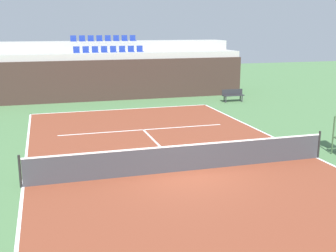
{
  "coord_description": "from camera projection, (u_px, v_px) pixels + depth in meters",
  "views": [
    {
      "loc": [
        -4.6,
        -13.49,
        5.01
      ],
      "look_at": [
        -0.02,
        2.0,
        1.2
      ],
      "focal_mm": 45.28,
      "sensor_mm": 36.0,
      "label": 1
    }
  ],
  "objects": [
    {
      "name": "sideline_left",
      "position": [
        23.0,
        187.0,
        13.51
      ],
      "size": [
        0.1,
        24.0,
        0.0
      ],
      "primitive_type": "cube",
      "color": "white",
      "rests_on": "court_surface"
    },
    {
      "name": "seating_row_upper",
      "position": [
        104.0,
        39.0,
        32.08
      ],
      "size": [
        4.95,
        0.44,
        0.44
      ],
      "color": "navy",
      "rests_on": "stands_tier_upper"
    },
    {
      "name": "player_bench",
      "position": [
        233.0,
        94.0,
        28.69
      ],
      "size": [
        1.5,
        0.4,
        0.85
      ],
      "color": "#232328",
      "rests_on": "ground_plane"
    },
    {
      "name": "seating_row_lower",
      "position": [
        109.0,
        51.0,
        30.0
      ],
      "size": [
        4.95,
        0.44,
        0.44
      ],
      "color": "navy",
      "rests_on": "stands_tier_lower"
    },
    {
      "name": "ground_plane",
      "position": [
        185.0,
        171.0,
        15.02
      ],
      "size": [
        80.0,
        80.0,
        0.0
      ],
      "primitive_type": "plane",
      "color": "#477042"
    },
    {
      "name": "tennis_net",
      "position": [
        185.0,
        158.0,
        14.9
      ],
      "size": [
        11.08,
        0.08,
        1.07
      ],
      "color": "black",
      "rests_on": "court_surface"
    },
    {
      "name": "stands_tier_upper",
      "position": [
        105.0,
        67.0,
        32.47
      ],
      "size": [
        19.08,
        2.4,
        3.91
      ],
      "primitive_type": "cube",
      "color": "#9E9E99",
      "rests_on": "ground_plane"
    },
    {
      "name": "service_line_far",
      "position": [
        143.0,
        130.0,
        20.99
      ],
      "size": [
        8.26,
        0.1,
        0.0
      ],
      "primitive_type": "cube",
      "color": "white",
      "rests_on": "court_surface"
    },
    {
      "name": "centre_service_line",
      "position": [
        161.0,
        147.0,
        18.0
      ],
      "size": [
        0.1,
        6.4,
        0.0
      ],
      "primitive_type": "cube",
      "color": "white",
      "rests_on": "court_surface"
    },
    {
      "name": "stands_tier_lower",
      "position": [
        110.0,
        75.0,
        30.31
      ],
      "size": [
        19.08,
        2.4,
        3.21
      ],
      "primitive_type": "cube",
      "color": "#9E9E99",
      "rests_on": "ground_plane"
    },
    {
      "name": "court_surface",
      "position": [
        185.0,
        171.0,
        15.02
      ],
      "size": [
        11.0,
        24.0,
        0.01
      ],
      "primitive_type": "cube",
      "color": "brown",
      "rests_on": "ground_plane"
    },
    {
      "name": "sideline_right",
      "position": [
        317.0,
        158.0,
        16.52
      ],
      "size": [
        0.1,
        24.0,
        0.0
      ],
      "primitive_type": "cube",
      "color": "white",
      "rests_on": "court_surface"
    },
    {
      "name": "baseline_far",
      "position": [
        123.0,
        109.0,
        26.17
      ],
      "size": [
        11.0,
        0.1,
        0.0
      ],
      "primitive_type": "cube",
      "color": "white",
      "rests_on": "court_surface"
    },
    {
      "name": "back_wall",
      "position": [
        113.0,
        80.0,
        29.1
      ],
      "size": [
        19.08,
        0.3,
        2.78
      ],
      "primitive_type": "cube",
      "color": "#33231E",
      "rests_on": "ground_plane"
    }
  ]
}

